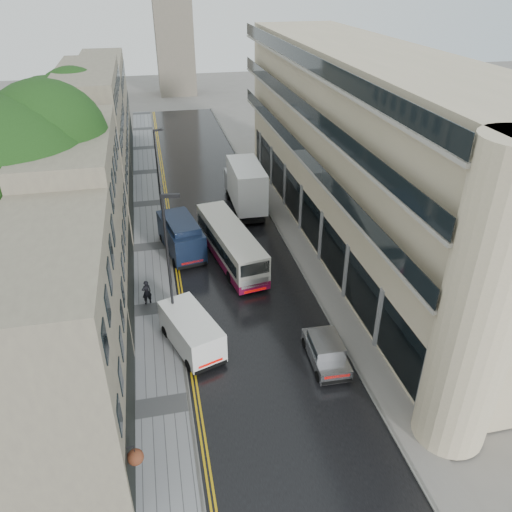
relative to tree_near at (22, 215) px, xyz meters
name	(u,v)px	position (x,y,z in m)	size (l,w,h in m)	color
road	(226,240)	(12.50, 7.50, -6.94)	(9.00, 85.00, 0.02)	black
left_sidewalk	(152,247)	(6.65, 7.50, -6.89)	(2.70, 85.00, 0.12)	gray
right_sidewalk	(291,233)	(17.90, 7.50, -6.89)	(1.80, 85.00, 0.12)	slate
old_shop_row	(93,166)	(3.05, 10.00, -0.95)	(4.50, 56.00, 12.00)	gray
modern_block	(364,152)	(22.80, 6.00, 0.05)	(8.00, 40.00, 14.00)	beige
tree_near	(22,215)	(0.00, 0.00, 0.00)	(10.56, 10.56, 13.89)	black
tree_far	(59,153)	(0.30, 13.00, -0.72)	(9.24, 9.24, 12.46)	black
cream_bus	(229,265)	(11.79, 1.38, -5.59)	(2.22, 9.79, 2.67)	beige
white_lorry	(236,196)	(13.97, 11.05, -4.73)	(2.50, 8.34, 4.38)	white
silver_hatchback	(319,370)	(14.75, -8.98, -6.19)	(1.72, 3.93, 1.47)	#9C9CA0
white_van	(188,355)	(8.20, -6.78, -5.85)	(2.04, 4.77, 2.16)	white
navy_van	(174,249)	(8.26, 4.19, -5.46)	(2.29, 5.73, 2.92)	black
pedestrian	(147,292)	(6.18, -0.16, -5.97)	(0.62, 0.41, 1.70)	black
lamp_post_near	(169,268)	(7.70, -3.32, -2.46)	(0.98, 0.22, 8.73)	black
lamp_post_far	(158,172)	(7.76, 13.78, -3.19)	(0.82, 0.18, 7.27)	black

